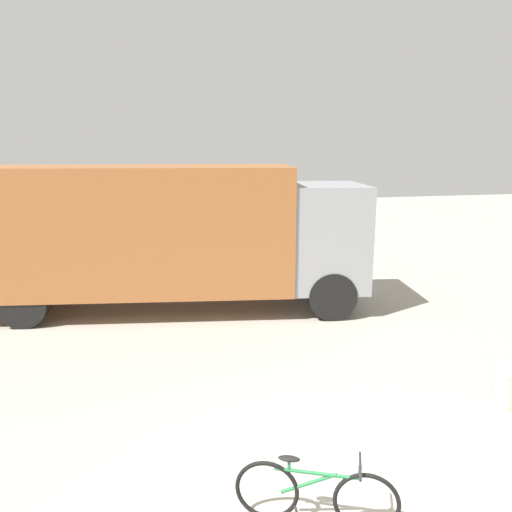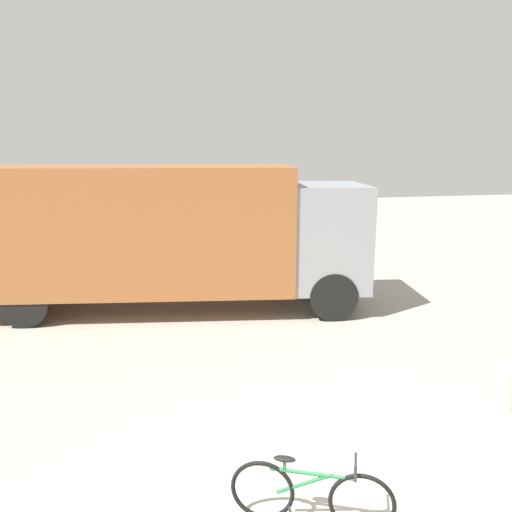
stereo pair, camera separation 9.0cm
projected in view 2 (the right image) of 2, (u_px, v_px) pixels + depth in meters
The scene contains 3 objects.
delivery_truck at pixel (160, 231), 11.24m from camera, with size 9.36×3.59×3.29m.
bicycle_middle at pixel (311, 495), 4.92m from camera, with size 1.51×0.73×0.74m.
bollard_near_bench at pixel (506, 383), 7.20m from camera, with size 0.40×0.40×0.72m.
Camera 2 is at (-1.85, -3.85, 3.72)m, focal length 35.00 mm.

